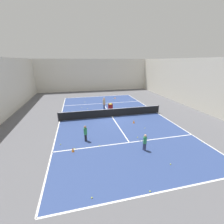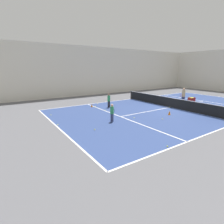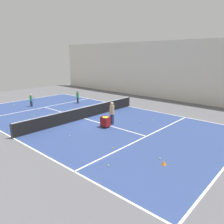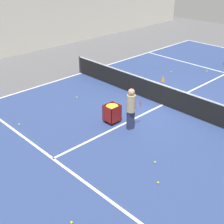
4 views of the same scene
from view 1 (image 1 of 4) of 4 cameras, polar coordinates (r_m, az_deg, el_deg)
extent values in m
plane|color=#5B5B60|center=(17.38, 0.00, -1.83)|extent=(37.13, 37.13, 0.00)
cube|color=navy|center=(17.38, 0.00, -1.83)|extent=(11.61, 21.64, 0.00)
cube|color=white|center=(8.77, 18.68, -26.83)|extent=(11.61, 0.10, 0.00)
cube|color=white|center=(27.59, -5.24, 5.94)|extent=(11.61, 0.10, 0.00)
cube|color=white|center=(17.09, -19.33, -3.31)|extent=(0.10, 21.64, 0.00)
cube|color=white|center=(19.48, 16.85, -0.34)|extent=(0.10, 21.64, 0.00)
cube|color=white|center=(12.22, 6.61, -11.45)|extent=(11.61, 0.10, 0.00)
cube|color=white|center=(22.93, -3.45, 3.31)|extent=(11.61, 0.10, 0.00)
cube|color=white|center=(17.38, 0.00, -1.82)|extent=(0.10, 11.90, 0.00)
cube|color=silver|center=(22.25, 30.95, 8.82)|extent=(0.15, 33.43, 6.55)
cube|color=silver|center=(32.80, -6.95, 13.72)|extent=(23.10, 0.15, 6.55)
cylinder|color=#2D2D33|center=(16.93, -19.84, -1.81)|extent=(0.10, 0.10, 0.98)
cylinder|color=#2D2D33|center=(19.38, 17.24, 1.04)|extent=(0.10, 0.10, 0.98)
cube|color=black|center=(17.22, 0.00, -0.36)|extent=(11.71, 0.03, 0.91)
cube|color=white|center=(17.07, 0.00, 1.16)|extent=(11.71, 0.04, 0.05)
cube|color=#2D3351|center=(11.33, 12.26, -12.77)|extent=(0.19, 0.23, 0.57)
cylinder|color=#2D8C4C|center=(11.06, 12.46, -10.39)|extent=(0.33, 0.33, 0.51)
sphere|color=tan|center=(10.89, 12.59, -8.79)|extent=(0.19, 0.19, 0.19)
torus|color=#2D478C|center=(11.25, 11.05, -10.47)|extent=(0.14, 0.27, 0.28)
cube|color=#2D3351|center=(19.59, -3.01, 1.74)|extent=(0.23, 0.30, 0.76)
cylinder|color=tan|center=(19.40, -3.05, 3.77)|extent=(0.42, 0.42, 0.68)
sphere|color=tan|center=(19.28, -3.07, 5.10)|extent=(0.25, 0.25, 0.25)
torus|color=#B22D2D|center=(19.10, -2.98, 3.00)|extent=(0.10, 0.28, 0.28)
cube|color=black|center=(12.40, -9.97, -9.56)|extent=(0.20, 0.25, 0.60)
cylinder|color=#2D8C4C|center=(12.14, -10.12, -7.20)|extent=(0.35, 0.35, 0.54)
sphere|color=#846047|center=(11.99, -10.22, -5.62)|extent=(0.20, 0.20, 0.20)
cube|color=maroon|center=(19.98, -0.63, 1.32)|extent=(0.53, 0.56, 0.02)
cube|color=maroon|center=(19.63, -0.45, 2.00)|extent=(0.53, 0.02, 0.66)
cube|color=maroon|center=(20.14, -0.80, 2.44)|extent=(0.53, 0.02, 0.66)
cube|color=maroon|center=(19.84, -1.35, 2.17)|extent=(0.02, 0.56, 0.66)
cube|color=maroon|center=(19.94, 0.09, 2.27)|extent=(0.02, 0.56, 0.66)
ellipsoid|color=yellow|center=(19.81, -0.63, 2.97)|extent=(0.49, 0.52, 0.16)
cylinder|color=black|center=(19.78, -1.02, 0.95)|extent=(0.05, 0.05, 0.12)
cylinder|color=black|center=(19.86, 0.02, 1.03)|extent=(0.05, 0.05, 0.12)
cylinder|color=black|center=(20.15, -1.27, 1.29)|extent=(0.05, 0.05, 0.12)
cylinder|color=black|center=(20.23, -0.24, 1.36)|extent=(0.05, 0.05, 0.12)
cone|color=orange|center=(11.32, -14.67, -13.71)|extent=(0.20, 0.20, 0.33)
cone|color=orange|center=(25.95, 1.15, 5.42)|extent=(0.24, 0.24, 0.21)
cone|color=orange|center=(15.75, 8.33, -3.60)|extent=(0.21, 0.21, 0.35)
sphere|color=yellow|center=(11.66, -14.11, -13.38)|extent=(0.07, 0.07, 0.07)
sphere|color=yellow|center=(24.79, 6.41, 4.49)|extent=(0.07, 0.07, 0.07)
sphere|color=yellow|center=(12.46, -18.99, -11.63)|extent=(0.07, 0.07, 0.07)
sphere|color=yellow|center=(21.14, -11.40, 1.70)|extent=(0.07, 0.07, 0.07)
sphere|color=yellow|center=(23.23, 3.60, 3.60)|extent=(0.07, 0.07, 0.07)
sphere|color=yellow|center=(25.47, 0.56, 5.00)|extent=(0.07, 0.07, 0.07)
sphere|color=yellow|center=(17.24, 0.36, -1.88)|extent=(0.07, 0.07, 0.07)
sphere|color=yellow|center=(11.73, -4.81, -12.59)|extent=(0.07, 0.07, 0.07)
sphere|color=yellow|center=(24.24, -17.90, 3.35)|extent=(0.07, 0.07, 0.07)
sphere|color=yellow|center=(8.58, 14.29, -27.24)|extent=(0.07, 0.07, 0.07)
sphere|color=yellow|center=(23.85, -10.34, 3.73)|extent=(0.07, 0.07, 0.07)
sphere|color=yellow|center=(20.40, 7.46, 1.29)|extent=(0.07, 0.07, 0.07)
sphere|color=yellow|center=(27.30, -10.76, 5.61)|extent=(0.07, 0.07, 0.07)
sphere|color=yellow|center=(14.08, 31.08, -9.78)|extent=(0.07, 0.07, 0.07)
sphere|color=yellow|center=(14.79, 12.37, -6.00)|extent=(0.07, 0.07, 0.07)
sphere|color=yellow|center=(20.47, -9.32, 1.26)|extent=(0.07, 0.07, 0.07)
sphere|color=yellow|center=(13.00, 9.65, -9.46)|extent=(0.07, 0.07, 0.07)
sphere|color=yellow|center=(19.31, 17.03, -0.42)|extent=(0.07, 0.07, 0.07)
sphere|color=yellow|center=(8.19, -7.70, -29.63)|extent=(0.07, 0.07, 0.07)
sphere|color=yellow|center=(10.55, 21.39, -18.01)|extent=(0.07, 0.07, 0.07)
camera|label=2|loc=(14.71, 66.81, -2.40)|focal=28.00mm
camera|label=3|loc=(32.47, 14.56, 16.35)|focal=35.00mm
camera|label=4|loc=(26.57, -22.65, 17.52)|focal=50.00mm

